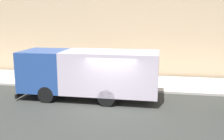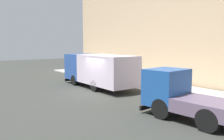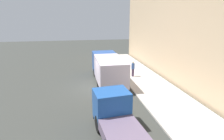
% 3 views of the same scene
% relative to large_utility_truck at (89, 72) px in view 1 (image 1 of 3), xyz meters
% --- Properties ---
extents(ground, '(80.00, 80.00, 0.00)m').
position_rel_large_utility_truck_xyz_m(ground, '(-1.29, -1.48, -1.52)').
color(ground, '#333531').
extents(sidewalk, '(4.25, 30.00, 0.13)m').
position_rel_large_utility_truck_xyz_m(sidewalk, '(3.84, -1.48, -1.46)').
color(sidewalk, '#B6AEA5').
rests_on(sidewalk, ground).
extents(large_utility_truck, '(2.51, 7.62, 2.67)m').
position_rel_large_utility_truck_xyz_m(large_utility_truck, '(0.00, 0.00, 0.00)').
color(large_utility_truck, '#264A94').
rests_on(large_utility_truck, ground).
extents(pedestrian_walking, '(0.49, 0.49, 1.69)m').
position_rel_large_utility_truck_xyz_m(pedestrian_walking, '(2.96, 0.79, -0.50)').
color(pedestrian_walking, '#403148').
rests_on(pedestrian_walking, sidewalk).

